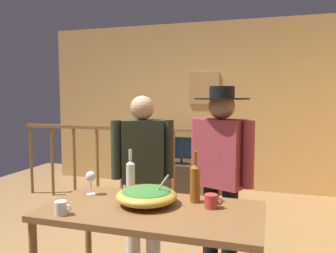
{
  "coord_description": "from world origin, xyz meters",
  "views": [
    {
      "loc": [
        1.01,
        -2.55,
        1.51
      ],
      "look_at": [
        0.29,
        -0.22,
        1.29
      ],
      "focal_mm": 35.69,
      "sensor_mm": 36.0,
      "label": 1
    }
  ],
  "objects_px": {
    "salad_bowl": "(146,195)",
    "person_standing_right": "(221,166)",
    "wine_glass": "(91,178)",
    "person_standing_left": "(143,168)",
    "flat_screen_tv": "(181,148)",
    "wine_bottle_clear": "(131,175)",
    "mug_white": "(61,208)",
    "serving_table": "(152,220)",
    "mug_red": "(211,201)",
    "framed_picture": "(204,88)",
    "tv_console": "(181,177)",
    "wine_bottle_amber": "(195,182)",
    "stair_railing": "(136,156)"
  },
  "relations": [
    {
      "from": "salad_bowl",
      "to": "person_standing_right",
      "type": "height_order",
      "value": "person_standing_right"
    },
    {
      "from": "wine_glass",
      "to": "person_standing_left",
      "type": "distance_m",
      "value": 0.6
    },
    {
      "from": "flat_screen_tv",
      "to": "person_standing_right",
      "type": "relative_size",
      "value": 0.39
    },
    {
      "from": "wine_bottle_clear",
      "to": "person_standing_right",
      "type": "xyz_separation_m",
      "value": [
        0.61,
        0.44,
        0.02
      ]
    },
    {
      "from": "wine_glass",
      "to": "person_standing_right",
      "type": "distance_m",
      "value": 1.04
    },
    {
      "from": "mug_white",
      "to": "serving_table",
      "type": "bearing_deg",
      "value": 29.38
    },
    {
      "from": "mug_red",
      "to": "framed_picture",
      "type": "bearing_deg",
      "value": 101.85
    },
    {
      "from": "mug_red",
      "to": "serving_table",
      "type": "bearing_deg",
      "value": -162.4
    },
    {
      "from": "flat_screen_tv",
      "to": "mug_red",
      "type": "distance_m",
      "value": 3.14
    },
    {
      "from": "mug_white",
      "to": "person_standing_left",
      "type": "distance_m",
      "value": 1.0
    },
    {
      "from": "framed_picture",
      "to": "tv_console",
      "type": "bearing_deg",
      "value": -135.65
    },
    {
      "from": "framed_picture",
      "to": "wine_bottle_clear",
      "type": "bearing_deg",
      "value": -88.96
    },
    {
      "from": "flat_screen_tv",
      "to": "mug_red",
      "type": "bearing_deg",
      "value": -71.63
    },
    {
      "from": "salad_bowl",
      "to": "wine_bottle_amber",
      "type": "height_order",
      "value": "wine_bottle_amber"
    },
    {
      "from": "framed_picture",
      "to": "mug_white",
      "type": "xyz_separation_m",
      "value": [
        -0.16,
        -3.69,
        -0.81
      ]
    },
    {
      "from": "serving_table",
      "to": "mug_red",
      "type": "relative_size",
      "value": 11.42
    },
    {
      "from": "tv_console",
      "to": "flat_screen_tv",
      "type": "distance_m",
      "value": 0.47
    },
    {
      "from": "wine_glass",
      "to": "wine_bottle_clear",
      "type": "height_order",
      "value": "wine_bottle_clear"
    },
    {
      "from": "mug_red",
      "to": "mug_white",
      "type": "bearing_deg",
      "value": -155.41
    },
    {
      "from": "wine_bottle_clear",
      "to": "mug_white",
      "type": "xyz_separation_m",
      "value": [
        -0.22,
        -0.56,
        -0.09
      ]
    },
    {
      "from": "flat_screen_tv",
      "to": "wine_bottle_clear",
      "type": "xyz_separation_m",
      "value": [
        0.35,
        -2.81,
        0.24
      ]
    },
    {
      "from": "framed_picture",
      "to": "wine_bottle_amber",
      "type": "distance_m",
      "value": 3.34
    },
    {
      "from": "framed_picture",
      "to": "person_standing_right",
      "type": "xyz_separation_m",
      "value": [
        0.67,
        -2.7,
        -0.7
      ]
    },
    {
      "from": "wine_bottle_clear",
      "to": "person_standing_left",
      "type": "distance_m",
      "value": 0.44
    },
    {
      "from": "salad_bowl",
      "to": "wine_bottle_amber",
      "type": "distance_m",
      "value": 0.34
    },
    {
      "from": "serving_table",
      "to": "salad_bowl",
      "type": "xyz_separation_m",
      "value": [
        -0.06,
        0.06,
        0.14
      ]
    },
    {
      "from": "serving_table",
      "to": "wine_bottle_amber",
      "type": "height_order",
      "value": "wine_bottle_amber"
    },
    {
      "from": "flat_screen_tv",
      "to": "person_standing_left",
      "type": "bearing_deg",
      "value": -83.29
    },
    {
      "from": "flat_screen_tv",
      "to": "wine_bottle_clear",
      "type": "relative_size",
      "value": 1.87
    },
    {
      "from": "stair_railing",
      "to": "serving_table",
      "type": "relative_size",
      "value": 1.97
    },
    {
      "from": "flat_screen_tv",
      "to": "serving_table",
      "type": "bearing_deg",
      "value": -78.63
    },
    {
      "from": "stair_railing",
      "to": "mug_white",
      "type": "height_order",
      "value": "stair_railing"
    },
    {
      "from": "mug_red",
      "to": "salad_bowl",
      "type": "bearing_deg",
      "value": -173.02
    },
    {
      "from": "tv_console",
      "to": "person_standing_left",
      "type": "bearing_deg",
      "value": -83.38
    },
    {
      "from": "framed_picture",
      "to": "wine_glass",
      "type": "height_order",
      "value": "framed_picture"
    },
    {
      "from": "tv_console",
      "to": "mug_red",
      "type": "height_order",
      "value": "mug_red"
    },
    {
      "from": "wine_glass",
      "to": "person_standing_left",
      "type": "xyz_separation_m",
      "value": [
        0.19,
        0.57,
        -0.04
      ]
    },
    {
      "from": "stair_railing",
      "to": "framed_picture",
      "type": "bearing_deg",
      "value": 57.05
    },
    {
      "from": "wine_bottle_amber",
      "to": "person_standing_left",
      "type": "relative_size",
      "value": 0.23
    },
    {
      "from": "tv_console",
      "to": "person_standing_left",
      "type": "height_order",
      "value": "person_standing_left"
    },
    {
      "from": "serving_table",
      "to": "wine_glass",
      "type": "distance_m",
      "value": 0.59
    },
    {
      "from": "wine_bottle_amber",
      "to": "person_standing_left",
      "type": "xyz_separation_m",
      "value": [
        -0.58,
        0.51,
        -0.05
      ]
    },
    {
      "from": "salad_bowl",
      "to": "wine_glass",
      "type": "distance_m",
      "value": 0.48
    },
    {
      "from": "flat_screen_tv",
      "to": "person_standing_left",
      "type": "xyz_separation_m",
      "value": [
        0.28,
        -2.38,
        0.2
      ]
    },
    {
      "from": "wine_glass",
      "to": "mug_white",
      "type": "bearing_deg",
      "value": -84.64
    },
    {
      "from": "flat_screen_tv",
      "to": "person_standing_left",
      "type": "relative_size",
      "value": 0.4
    },
    {
      "from": "wine_bottle_amber",
      "to": "person_standing_right",
      "type": "distance_m",
      "value": 0.52
    },
    {
      "from": "framed_picture",
      "to": "serving_table",
      "type": "xyz_separation_m",
      "value": [
        0.33,
        -3.42,
        -0.93
      ]
    },
    {
      "from": "mug_white",
      "to": "person_standing_right",
      "type": "relative_size",
      "value": 0.07
    },
    {
      "from": "salad_bowl",
      "to": "stair_railing",
      "type": "bearing_deg",
      "value": 114.24
    }
  ]
}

